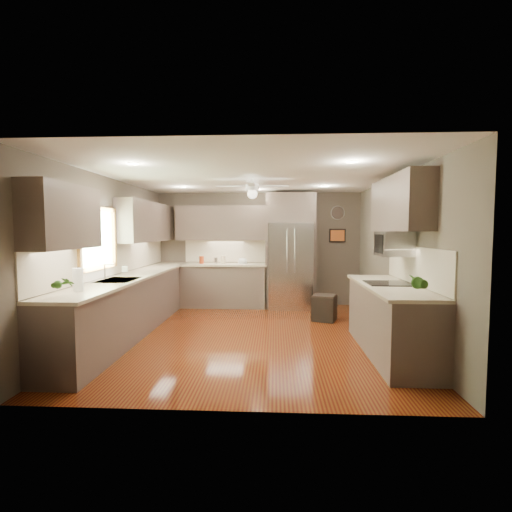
# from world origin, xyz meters

# --- Properties ---
(floor) EXTENTS (5.00, 5.00, 0.00)m
(floor) POSITION_xyz_m (0.00, 0.00, 0.00)
(floor) COLOR #481109
(floor) RESTS_ON ground
(ceiling) EXTENTS (5.00, 5.00, 0.00)m
(ceiling) POSITION_xyz_m (0.00, 0.00, 2.50)
(ceiling) COLOR white
(ceiling) RESTS_ON ground
(wall_back) EXTENTS (4.50, 0.00, 4.50)m
(wall_back) POSITION_xyz_m (0.00, 2.50, 1.25)
(wall_back) COLOR brown
(wall_back) RESTS_ON ground
(wall_front) EXTENTS (4.50, 0.00, 4.50)m
(wall_front) POSITION_xyz_m (0.00, -2.50, 1.25)
(wall_front) COLOR brown
(wall_front) RESTS_ON ground
(wall_left) EXTENTS (0.00, 5.00, 5.00)m
(wall_left) POSITION_xyz_m (-2.25, 0.00, 1.25)
(wall_left) COLOR brown
(wall_left) RESTS_ON ground
(wall_right) EXTENTS (0.00, 5.00, 5.00)m
(wall_right) POSITION_xyz_m (2.25, 0.00, 1.25)
(wall_right) COLOR brown
(wall_right) RESTS_ON ground
(canister_a) EXTENTS (0.13, 0.13, 0.16)m
(canister_a) POSITION_xyz_m (-1.23, 2.19, 1.02)
(canister_a) COLOR #952E10
(canister_a) RESTS_ON back_run
(canister_b) EXTENTS (0.11, 0.11, 0.13)m
(canister_b) POSITION_xyz_m (-0.92, 2.20, 1.01)
(canister_b) COLOR silver
(canister_b) RESTS_ON back_run
(canister_c) EXTENTS (0.12, 0.12, 0.18)m
(canister_c) POSITION_xyz_m (-0.75, 2.18, 1.03)
(canister_c) COLOR #C7B595
(canister_c) RESTS_ON back_run
(soap_bottle) EXTENTS (0.12, 0.12, 0.20)m
(soap_bottle) POSITION_xyz_m (-2.06, 0.09, 1.04)
(soap_bottle) COLOR white
(soap_bottle) RESTS_ON left_run
(potted_plant_left) EXTENTS (0.17, 0.13, 0.29)m
(potted_plant_left) POSITION_xyz_m (-1.94, -1.89, 1.09)
(potted_plant_left) COLOR #285217
(potted_plant_left) RESTS_ON left_run
(potted_plant_right) EXTENTS (0.20, 0.17, 0.32)m
(potted_plant_right) POSITION_xyz_m (1.93, -1.68, 1.10)
(potted_plant_right) COLOR #285217
(potted_plant_right) RESTS_ON right_run
(bowl) EXTENTS (0.24, 0.24, 0.05)m
(bowl) POSITION_xyz_m (-0.33, 2.16, 0.96)
(bowl) COLOR #C7B595
(bowl) RESTS_ON back_run
(left_run) EXTENTS (0.65, 4.70, 1.45)m
(left_run) POSITION_xyz_m (-1.95, 0.15, 0.48)
(left_run) COLOR #4D4038
(left_run) RESTS_ON ground
(back_run) EXTENTS (1.85, 0.65, 1.45)m
(back_run) POSITION_xyz_m (-0.72, 2.20, 0.48)
(back_run) COLOR #4D4038
(back_run) RESTS_ON ground
(uppers) EXTENTS (4.50, 4.70, 0.95)m
(uppers) POSITION_xyz_m (-0.74, 0.71, 1.87)
(uppers) COLOR #4D4038
(uppers) RESTS_ON wall_left
(window) EXTENTS (0.05, 1.12, 0.92)m
(window) POSITION_xyz_m (-2.22, -0.50, 1.55)
(window) COLOR #BFF2B2
(window) RESTS_ON wall_left
(sink) EXTENTS (0.50, 0.70, 0.32)m
(sink) POSITION_xyz_m (-1.93, -0.50, 0.91)
(sink) COLOR silver
(sink) RESTS_ON left_run
(refrigerator) EXTENTS (1.06, 0.75, 2.45)m
(refrigerator) POSITION_xyz_m (0.70, 2.16, 1.19)
(refrigerator) COLOR silver
(refrigerator) RESTS_ON ground
(right_run) EXTENTS (0.70, 2.20, 1.45)m
(right_run) POSITION_xyz_m (1.93, -0.80, 0.48)
(right_run) COLOR #4D4038
(right_run) RESTS_ON ground
(microwave) EXTENTS (0.43, 0.55, 0.34)m
(microwave) POSITION_xyz_m (2.03, -0.55, 1.48)
(microwave) COLOR silver
(microwave) RESTS_ON wall_right
(ceiling_fan) EXTENTS (1.18, 1.18, 0.32)m
(ceiling_fan) POSITION_xyz_m (-0.00, 0.30, 2.33)
(ceiling_fan) COLOR white
(ceiling_fan) RESTS_ON ceiling
(recessed_lights) EXTENTS (2.84, 3.14, 0.01)m
(recessed_lights) POSITION_xyz_m (-0.04, 0.40, 2.49)
(recessed_lights) COLOR white
(recessed_lights) RESTS_ON ceiling
(wall_clock) EXTENTS (0.30, 0.03, 0.30)m
(wall_clock) POSITION_xyz_m (1.75, 2.48, 2.05)
(wall_clock) COLOR white
(wall_clock) RESTS_ON wall_back
(framed_print) EXTENTS (0.36, 0.03, 0.30)m
(framed_print) POSITION_xyz_m (1.75, 2.48, 1.55)
(framed_print) COLOR black
(framed_print) RESTS_ON wall_back
(stool) EXTENTS (0.52, 0.52, 0.48)m
(stool) POSITION_xyz_m (1.29, 1.03, 0.24)
(stool) COLOR black
(stool) RESTS_ON ground
(paper_towel) EXTENTS (0.12, 0.12, 0.29)m
(paper_towel) POSITION_xyz_m (-1.97, -1.53, 1.08)
(paper_towel) COLOR white
(paper_towel) RESTS_ON left_run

